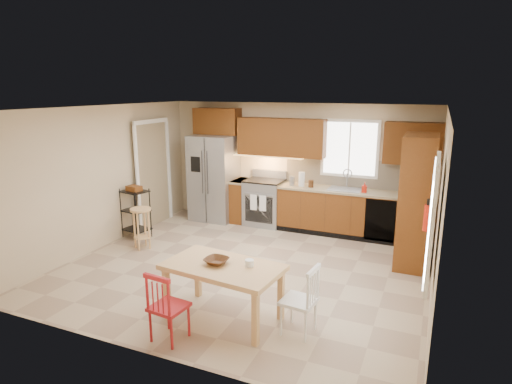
{
  "coord_description": "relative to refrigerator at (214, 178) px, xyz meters",
  "views": [
    {
      "loc": [
        2.66,
        -5.78,
        2.79
      ],
      "look_at": [
        0.02,
        0.4,
        1.15
      ],
      "focal_mm": 30.0,
      "sensor_mm": 36.0,
      "label": 1
    }
  ],
  "objects": [
    {
      "name": "wall_left",
      "position": [
        -1.05,
        -2.12,
        0.34
      ],
      "size": [
        0.02,
        5.0,
        2.5
      ],
      "primitive_type": "cube",
      "color": "#CCB793",
      "rests_on": "ground"
    },
    {
      "name": "upper_right_block",
      "position": [
        3.95,
        0.2,
        0.92
      ],
      "size": [
        1.0,
        0.35,
        0.75
      ],
      "primitive_type": "cube",
      "color": "#633610",
      "rests_on": "wall_back"
    },
    {
      "name": "refrigerator",
      "position": [
        0.0,
        0.0,
        0.0
      ],
      "size": [
        0.92,
        0.75,
        1.82
      ],
      "primitive_type": "cube",
      "color": "gray",
      "rests_on": "floor"
    },
    {
      "name": "backsplash",
      "position": [
        2.99,
        0.36,
        0.27
      ],
      "size": [
        2.92,
        0.03,
        0.55
      ],
      "primitive_type": "cube",
      "color": "beige",
      "rests_on": "wall_back"
    },
    {
      "name": "base_cabinet_narrow",
      "position": [
        0.6,
        0.08,
        -0.46
      ],
      "size": [
        0.3,
        0.6,
        0.9
      ],
      "primitive_type": "cube",
      "color": "brown",
      "rests_on": "floor"
    },
    {
      "name": "fire_extinguisher",
      "position": [
        4.33,
        -1.98,
        0.19
      ],
      "size": [
        0.12,
        0.12,
        0.36
      ],
      "primitive_type": "cylinder",
      "color": "red",
      "rests_on": "wall_right"
    },
    {
      "name": "utility_cart",
      "position": [
        -0.8,
        -1.64,
        -0.43
      ],
      "size": [
        0.54,
        0.46,
        0.95
      ],
      "primitive_type": null,
      "rotation": [
        0.0,
        0.0,
        -0.2
      ],
      "color": "black",
      "rests_on": "floor"
    },
    {
      "name": "paper_towel",
      "position": [
        1.95,
        0.03,
        0.13
      ],
      "size": [
        0.12,
        0.12,
        0.28
      ],
      "primitive_type": "cylinder",
      "color": "white",
      "rests_on": "base_cabinet_run"
    },
    {
      "name": "base_cabinet_run",
      "position": [
        2.99,
        0.08,
        -0.46
      ],
      "size": [
        2.92,
        0.6,
        0.9
      ],
      "primitive_type": "cube",
      "color": "brown",
      "rests_on": "floor"
    },
    {
      "name": "chair_white",
      "position": [
        3.05,
        -3.58,
        -0.49
      ],
      "size": [
        0.43,
        0.43,
        0.83
      ],
      "primitive_type": null,
      "rotation": [
        0.0,
        0.0,
        1.47
      ],
      "color": "white",
      "rests_on": "floor"
    },
    {
      "name": "wall_back",
      "position": [
        1.7,
        0.38,
        0.34
      ],
      "size": [
        5.5,
        0.02,
        2.5
      ],
      "primitive_type": "cube",
      "color": "#CCB793",
      "rests_on": "ground"
    },
    {
      "name": "dishwasher",
      "position": [
        3.55,
        -0.22,
        -0.46
      ],
      "size": [
        0.6,
        0.02,
        0.78
      ],
      "primitive_type": "cube",
      "color": "black",
      "rests_on": "floor"
    },
    {
      "name": "wall_right",
      "position": [
        4.45,
        -2.12,
        0.34
      ],
      "size": [
        0.02,
        5.0,
        2.5
      ],
      "primitive_type": "cube",
      "color": "#CCB793",
      "rests_on": "ground"
    },
    {
      "name": "ceiling",
      "position": [
        1.7,
        -2.12,
        1.59
      ],
      "size": [
        5.5,
        5.0,
        0.02
      ],
      "primitive_type": "cube",
      "color": "silver",
      "rests_on": "ground"
    },
    {
      "name": "pantry",
      "position": [
        4.13,
        -0.93,
        0.14
      ],
      "size": [
        0.5,
        0.95,
        2.1
      ],
      "primitive_type": "cube",
      "color": "brown",
      "rests_on": "floor"
    },
    {
      "name": "dining_table",
      "position": [
        2.1,
        -3.63,
        -0.56
      ],
      "size": [
        1.5,
        0.94,
        0.69
      ],
      "primitive_type": null,
      "rotation": [
        0.0,
        0.0,
        -0.11
      ],
      "color": "tan",
      "rests_on": "floor"
    },
    {
      "name": "wall_front",
      "position": [
        1.7,
        -4.62,
        0.34
      ],
      "size": [
        5.5,
        0.02,
        2.5
      ],
      "primitive_type": "cube",
      "color": "#CCB793",
      "rests_on": "ground"
    },
    {
      "name": "floor",
      "position": [
        1.7,
        -2.12,
        -0.91
      ],
      "size": [
        5.5,
        5.5,
        0.0
      ],
      "primitive_type": "plane",
      "color": "tan",
      "rests_on": "ground"
    },
    {
      "name": "upper_over_fridge",
      "position": [
        0.0,
        0.2,
        1.19
      ],
      "size": [
        1.0,
        0.35,
        0.55
      ],
      "primitive_type": "cube",
      "color": "#633610",
      "rests_on": "wall_back"
    },
    {
      "name": "table_bowl",
      "position": [
        2.01,
        -3.63,
        -0.21
      ],
      "size": [
        0.32,
        0.32,
        0.07
      ],
      "primitive_type": "imported",
      "rotation": [
        0.0,
        0.0,
        -0.11
      ],
      "color": "#4E2F14",
      "rests_on": "dining_table"
    },
    {
      "name": "soap_bottle",
      "position": [
        3.18,
        -0.02,
        0.09
      ],
      "size": [
        0.09,
        0.09,
        0.19
      ],
      "primitive_type": "imported",
      "color": "red",
      "rests_on": "base_cabinet_run"
    },
    {
      "name": "window_back",
      "position": [
        2.8,
        0.35,
        0.74
      ],
      "size": [
        1.12,
        0.04,
        1.12
      ],
      "primitive_type": "cube",
      "color": "white",
      "rests_on": "wall_back"
    },
    {
      "name": "doorway",
      "position": [
        -0.97,
        -0.82,
        0.14
      ],
      "size": [
        0.04,
        0.95,
        2.1
      ],
      "primitive_type": "cube",
      "color": "#8C7A59",
      "rests_on": "wall_left"
    },
    {
      "name": "table_jar",
      "position": [
        2.41,
        -3.55,
        -0.18
      ],
      "size": [
        0.1,
        0.1,
        0.11
      ],
      "primitive_type": "cylinder",
      "rotation": [
        0.0,
        0.0,
        -0.11
      ],
      "color": "white",
      "rests_on": "dining_table"
    },
    {
      "name": "range_stove",
      "position": [
        1.15,
        0.06,
        -0.45
      ],
      "size": [
        0.76,
        0.63,
        0.92
      ],
      "primitive_type": "cube",
      "color": "gray",
      "rests_on": "floor"
    },
    {
      "name": "sink",
      "position": [
        2.8,
        0.08,
        -0.05
      ],
      "size": [
        0.62,
        0.46,
        0.16
      ],
      "primitive_type": "cube",
      "color": "gray",
      "rests_on": "base_cabinet_run"
    },
    {
      "name": "chair_red",
      "position": [
        1.75,
        -4.28,
        -0.49
      ],
      "size": [
        0.43,
        0.43,
        0.83
      ],
      "primitive_type": null,
      "rotation": [
        0.0,
        0.0,
        -0.11
      ],
      "color": "#AF1A1F",
      "rests_on": "floor"
    },
    {
      "name": "canister_steel",
      "position": [
        1.75,
        0.03,
        0.08
      ],
      "size": [
        0.11,
        0.11,
        0.18
      ],
      "primitive_type": "cylinder",
      "color": "gray",
      "rests_on": "base_cabinet_run"
    },
    {
      "name": "bar_stool",
      "position": [
        -0.32,
        -2.09,
        -0.54
      ],
      "size": [
        0.36,
        0.36,
        0.74
      ],
      "primitive_type": null,
      "rotation": [
        0.0,
        0.0,
        -0.01
      ],
      "color": "tan",
      "rests_on": "floor"
    },
    {
      "name": "undercab_glow",
      "position": [
        1.15,
        0.17,
        0.52
      ],
      "size": [
        1.6,
        0.3,
        0.01
      ],
      "primitive_type": "cube",
      "color": "#FFBF66",
      "rests_on": "wall_back"
    },
    {
      "name": "canister_wood",
      "position": [
        2.15,
        -0.0,
        0.06
      ],
      "size": [
        0.1,
        0.1,
        0.14
      ],
      "primitive_type": "cylinder",
      "color": "#4E2F14",
      "rests_on": "base_cabinet_run"
    },
    {
      "name": "upper_left_block",
      "position": [
        1.45,
        0.2,
        0.92
      ],
      "size": [
        1.8,
        0.35,
        0.75
      ],
      "primitive_type": "cube",
      "color": "#633610",
      "rests_on": "wall_back"
    },
    {
      "name": "window_right",
      "position": [
        4.38,
        -3.27,
        0.54
      ],
      "size": [
        0.04,
        1.02,
        1.32
      ],
      "primitive_type": "cube",
      "color": "white",
      "rests_on": "wall_right"
    }
  ]
}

